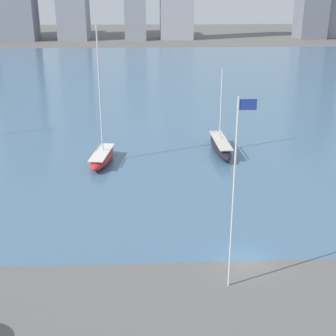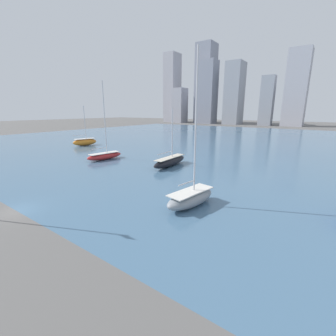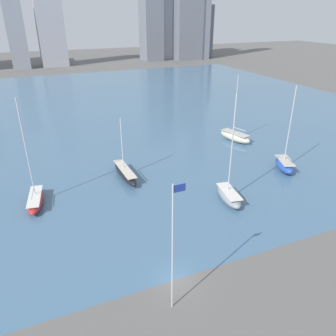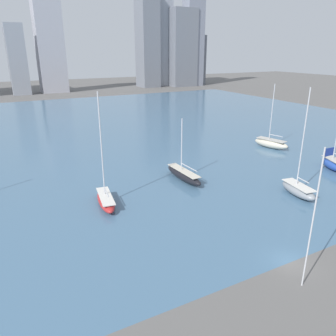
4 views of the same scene
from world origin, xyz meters
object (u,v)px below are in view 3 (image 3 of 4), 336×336
sailboat_gray (229,195)px  sailboat_red (35,199)px  sailboat_black (125,173)px  flag_pole (173,247)px  sailboat_blue (284,165)px  sailboat_cream (235,136)px

sailboat_gray → sailboat_red: 29.74m
sailboat_black → sailboat_gray: bearing=-50.2°
flag_pole → sailboat_blue: 38.27m
sailboat_black → sailboat_blue: size_ratio=0.69×
sailboat_black → sailboat_red: (-15.15, -3.27, -0.04)m
sailboat_cream → sailboat_red: sailboat_red is taller
sailboat_cream → sailboat_gray: bearing=-140.6°
sailboat_black → sailboat_blue: bearing=-19.2°
flag_pole → sailboat_gray: size_ratio=0.84×
flag_pole → sailboat_blue: size_ratio=0.90×
flag_pole → sailboat_red: (-11.45, 25.87, -6.58)m
sailboat_blue → sailboat_red: sailboat_red is taller
sailboat_blue → sailboat_cream: (0.14, 16.50, -0.03)m
sailboat_gray → sailboat_red: size_ratio=1.01×
flag_pole → sailboat_gray: sailboat_gray is taller
sailboat_cream → flag_pole: bearing=-145.8°
sailboat_black → sailboat_blue: sailboat_blue is taller
sailboat_blue → sailboat_gray: sailboat_gray is taller
sailboat_red → flag_pole: bearing=-57.9°
sailboat_black → sailboat_cream: (28.18, 7.79, 0.16)m
sailboat_black → sailboat_gray: (12.56, -14.06, 0.08)m
flag_pole → sailboat_black: flag_pole is taller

